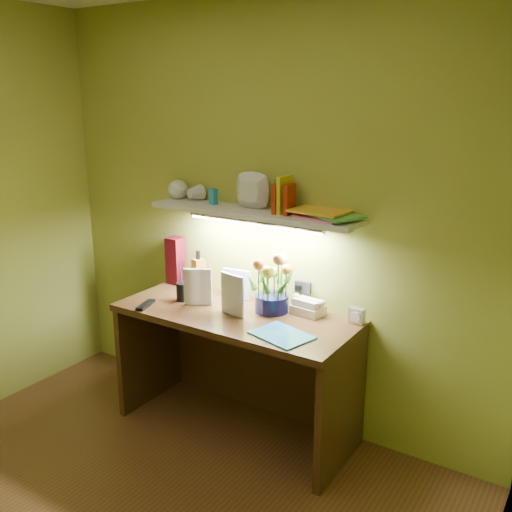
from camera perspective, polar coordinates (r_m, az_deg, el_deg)
The scene contains 13 objects.
desk at distance 3.43m, azimuth -2.03°, elevation -11.49°, with size 1.40×0.60×0.75m, color #34220E.
flower_bouquet at distance 3.23m, azimuth 1.59°, elevation -2.71°, with size 0.21×0.21×0.34m, color #0E0F38, non-canonical shape.
telephone at distance 3.24m, azimuth 5.25°, elevation -4.93°, with size 0.17×0.13×0.10m, color beige, non-canonical shape.
desk_clock at distance 3.15m, azimuth 10.05°, elevation -5.90°, with size 0.09×0.04×0.09m, color #B5B5BA.
whisky_bottle at distance 3.64m, azimuth -5.77°, elevation -1.38°, with size 0.07×0.07×0.25m, color #A85D1F, non-canonical shape.
whisky_box at distance 3.76m, azimuth -8.02°, elevation -0.44°, with size 0.10×0.10×0.31m, color #510A15.
pen_cup at distance 3.45m, azimuth -7.35°, elevation -2.94°, with size 0.08×0.08×0.19m, color black.
art_card at distance 3.47m, azimuth -2.03°, elevation -2.82°, with size 0.18×0.04×0.18m, color white, non-canonical shape.
tv_remote at distance 3.41m, azimuth -10.98°, elevation -4.82°, with size 0.05×0.16×0.02m, color black.
blue_folder at distance 2.97m, azimuth 2.59°, elevation -7.91°, with size 0.30×0.22×0.01m, color teal.
desk_book_a at distance 3.37m, azimuth -7.22°, elevation -3.05°, with size 0.17×0.02×0.22m, color beige.
desk_book_b at distance 3.26m, azimuth -3.50°, elevation -3.51°, with size 0.18×0.02×0.24m, color silver.
wall_shelf at distance 3.25m, azimuth -0.30°, elevation 4.91°, with size 1.32×0.31×0.24m.
Camera 1 is at (1.75, -1.29, 1.95)m, focal length 40.00 mm.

